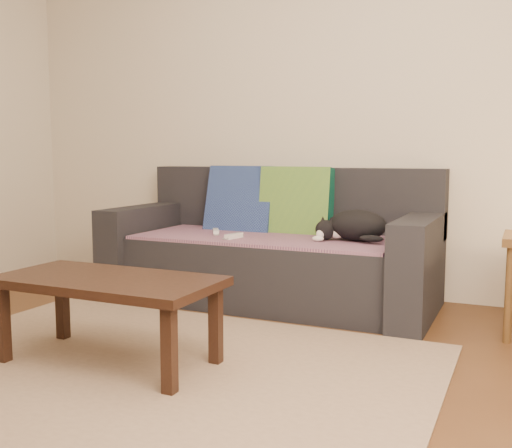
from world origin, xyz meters
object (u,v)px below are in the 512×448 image
Objects in this scene: sofa at (272,254)px; cat at (354,226)px; wii_remote_a at (216,232)px; coffee_table at (108,288)px; wii_remote_b at (234,236)px.

cat is at bearing -6.14° from sofa.
coffee_table is (0.14, -1.30, -0.10)m from wii_remote_a.
cat is at bearing -61.90° from wii_remote_b.
cat reaches higher than wii_remote_b.
cat is 0.45× the size of coffee_table.
wii_remote_b is (-0.15, -0.28, 0.15)m from sofa.
cat is 1.59m from coffee_table.
cat is 3.03× the size of wii_remote_a.
wii_remote_b is 1.17m from coffee_table.
sofa is 14.00× the size of wii_remote_b.
coffee_table is at bearing -106.63° from cat.
sofa reaches higher than cat.
wii_remote_b is (-0.71, -0.22, -0.08)m from cat.
sofa is 0.40m from wii_remote_a.
sofa is 0.35m from wii_remote_b.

